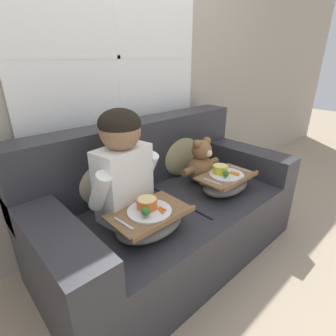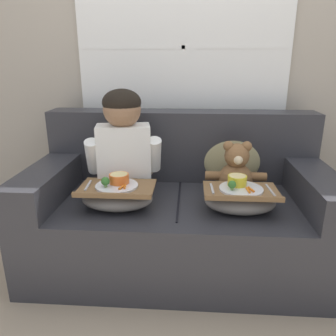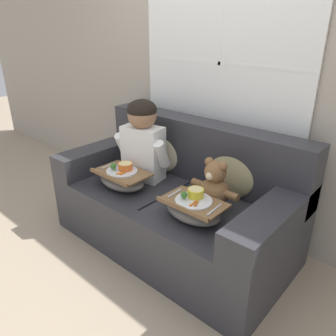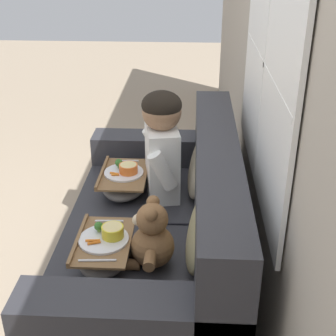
% 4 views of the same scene
% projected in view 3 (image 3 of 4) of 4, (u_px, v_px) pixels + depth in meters
% --- Properties ---
extents(ground_plane, '(14.00, 14.00, 0.00)m').
position_uv_depth(ground_plane, '(172.00, 242.00, 2.66)').
color(ground_plane, tan).
extents(wall_back_with_window, '(8.00, 0.08, 2.60)m').
position_uv_depth(wall_back_with_window, '(222.00, 70.00, 2.54)').
color(wall_back_with_window, '#A89E8E').
rests_on(wall_back_with_window, ground_plane).
extents(couch, '(1.82, 0.93, 0.94)m').
position_uv_depth(couch, '(177.00, 203.00, 2.57)').
color(couch, '#2D2D33').
rests_on(couch, ground_plane).
extents(throw_pillow_behind_child, '(0.41, 0.20, 0.43)m').
position_uv_depth(throw_pillow_behind_child, '(162.00, 148.00, 2.79)').
color(throw_pillow_behind_child, '#C1B293').
rests_on(throw_pillow_behind_child, couch).
extents(throw_pillow_behind_teddy, '(0.41, 0.20, 0.42)m').
position_uv_depth(throw_pillow_behind_teddy, '(233.00, 170.00, 2.37)').
color(throw_pillow_behind_teddy, tan).
rests_on(throw_pillow_behind_teddy, couch).
extents(child_figure, '(0.48, 0.26, 0.65)m').
position_uv_depth(child_figure, '(143.00, 136.00, 2.57)').
color(child_figure, white).
rests_on(child_figure, couch).
extents(teddy_bear, '(0.37, 0.26, 0.35)m').
position_uv_depth(teddy_bear, '(214.00, 187.00, 2.23)').
color(teddy_bear, brown).
rests_on(teddy_bear, couch).
extents(lap_tray_child, '(0.42, 0.28, 0.20)m').
position_uv_depth(lap_tray_child, '(122.00, 178.00, 2.53)').
color(lap_tray_child, slate).
rests_on(lap_tray_child, child_figure).
extents(lap_tray_teddy, '(0.41, 0.26, 0.20)m').
position_uv_depth(lap_tray_teddy, '(193.00, 209.00, 2.11)').
color(lap_tray_teddy, slate).
rests_on(lap_tray_teddy, teddy_bear).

